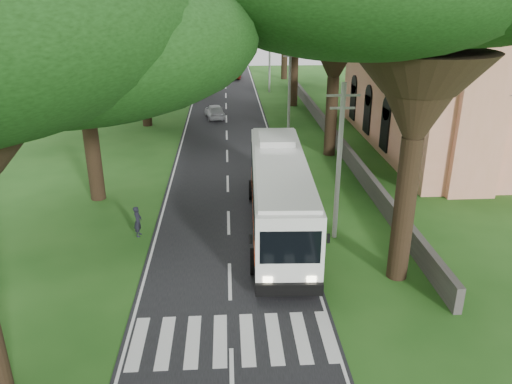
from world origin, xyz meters
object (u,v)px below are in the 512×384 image
object	(u,v)px
pole_far	(270,58)
distant_car_a	(215,111)
church	(452,87)
pedestrian	(138,221)
pole_mid	(289,87)
distant_car_c	(234,74)
pole_near	(339,161)
distant_car_b	(204,77)
coach_bus	(279,192)

from	to	relation	value
pole_far	distant_car_a	bearing A→B (deg)	-116.16
church	pole_far	size ratio (longest dim) A/B	3.00
pole_far	pedestrian	world-z (taller)	pole_far
pole_mid	distant_car_c	distance (m)	31.32
distant_car_c	pedestrian	distance (m)	50.47
pole_mid	distant_car_a	size ratio (longest dim) A/B	1.96
pole_mid	distant_car_a	xyz separation A→B (m)	(-6.64, 6.49, -3.45)
pole_near	distant_car_a	size ratio (longest dim) A/B	1.96
distant_car_a	distant_car_b	distance (m)	22.12
pole_near	distant_car_c	xyz separation A→B (m)	(-4.17, 50.85, -3.48)
distant_car_a	distant_car_c	bearing A→B (deg)	-105.01
distant_car_c	coach_bus	bearing A→B (deg)	95.95
pole_mid	distant_car_a	distance (m)	9.90
coach_bus	pole_near	bearing A→B (deg)	-18.87
pole_near	distant_car_c	size ratio (longest dim) A/B	1.74
pole_near	pole_far	world-z (taller)	same
church	pedestrian	world-z (taller)	church
pole_mid	coach_bus	xyz separation A→B (m)	(-2.80, -18.92, -2.05)
pole_near	pedestrian	xyz separation A→B (m)	(-10.21, 0.74, -3.35)
pole_mid	pedestrian	world-z (taller)	pole_mid
coach_bus	distant_car_c	bearing A→B (deg)	93.90
pole_far	distant_car_b	distance (m)	12.56
pole_mid	distant_car_b	world-z (taller)	pole_mid
church	pole_near	world-z (taller)	church
church	distant_car_b	world-z (taller)	church
pole_near	coach_bus	world-z (taller)	pole_near
pole_mid	pole_far	bearing A→B (deg)	90.00
pole_far	coach_bus	size ratio (longest dim) A/B	0.59
church	pole_far	bearing A→B (deg)	116.82
coach_bus	pedestrian	bearing A→B (deg)	-175.06
pole_far	distant_car_a	xyz separation A→B (m)	(-6.64, -13.51, -3.45)
pole_mid	church	bearing A→B (deg)	-19.81
pole_mid	distant_car_b	distance (m)	29.98
distant_car_a	pedestrian	size ratio (longest dim) A/B	2.47
pole_far	pedestrian	xyz separation A→B (m)	(-10.21, -39.26, -3.35)
coach_bus	distant_car_a	size ratio (longest dim) A/B	3.30
church	pole_near	distance (m)	19.88
pole_far	coach_bus	world-z (taller)	pole_far
church	pole_mid	bearing A→B (deg)	160.19
pole_near	distant_car_c	bearing A→B (deg)	94.69
pole_near	pole_far	distance (m)	40.00
pole_mid	pole_far	xyz separation A→B (m)	(0.00, 20.00, 0.00)
distant_car_a	distant_car_c	world-z (taller)	distant_car_a
pole_far	distant_car_c	xyz separation A→B (m)	(-4.17, 10.85, -3.48)
pole_near	pole_mid	world-z (taller)	same
coach_bus	distant_car_c	xyz separation A→B (m)	(-1.38, 49.77, -1.43)
church	pedestrian	xyz separation A→B (m)	(-22.57, -14.80, -4.08)
distant_car_a	pedestrian	world-z (taller)	pedestrian
church	distant_car_b	size ratio (longest dim) A/B	6.67
pedestrian	distant_car_c	bearing A→B (deg)	-0.61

